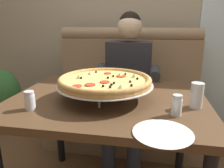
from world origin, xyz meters
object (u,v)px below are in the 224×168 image
dining_table (108,112)px  plate_near_left (163,132)px  shaker_oregano (177,107)px  drinking_glass (197,97)px  booth_bench (126,101)px  pizza (105,81)px  shaker_pepper_flakes (30,102)px  potted_plant (4,98)px  diner_main (128,78)px

dining_table → plate_near_left: size_ratio=4.71×
shaker_oregano → drinking_glass: size_ratio=0.78×
booth_bench → plate_near_left: booth_bench is taller
pizza → shaker_pepper_flakes: bearing=-146.0°
shaker_oregano → potted_plant: bearing=149.9°
diner_main → shaker_pepper_flakes: bearing=-114.1°
booth_bench → potted_plant: (-1.33, -0.12, -0.01)m
plate_near_left → booth_bench: bearing=103.1°
booth_bench → dining_table: booth_bench is taller
dining_table → shaker_pepper_flakes: bearing=-145.0°
dining_table → shaker_oregano: 0.44m
booth_bench → plate_near_left: size_ratio=6.17×
plate_near_left → drinking_glass: drinking_glass is taller
drinking_glass → shaker_pepper_flakes: bearing=-167.8°
drinking_glass → pizza: bearing=174.3°
drinking_glass → potted_plant: size_ratio=0.19×
booth_bench → dining_table: size_ratio=1.31×
diner_main → plate_near_left: bearing=-76.0°
shaker_pepper_flakes → shaker_oregano: 0.73m
diner_main → potted_plant: bearing=174.0°
plate_near_left → drinking_glass: bearing=60.3°
dining_table → drinking_glass: drinking_glass is taller
shaker_oregano → dining_table: bearing=152.5°
pizza → potted_plant: 1.61m
dining_table → potted_plant: bearing=149.2°
shaker_oregano → pizza: bearing=155.6°
dining_table → drinking_glass: 0.51m
booth_bench → pizza: (-0.01, -0.93, 0.46)m
potted_plant → shaker_oregano: bearing=-30.1°
shaker_pepper_flakes → drinking_glass: drinking_glass is taller
shaker_pepper_flakes → potted_plant: 1.48m
shaker_oregano → booth_bench: bearing=108.6°
drinking_glass → potted_plant: drinking_glass is taller
booth_bench → shaker_pepper_flakes: (-0.36, -1.16, 0.40)m
shaker_oregano → drinking_glass: bearing=48.4°
booth_bench → shaker_oregano: size_ratio=14.39×
diner_main → booth_bench: bearing=99.5°
booth_bench → pizza: bearing=-90.8°
drinking_glass → potted_plant: (-1.81, 0.86, -0.43)m
dining_table → shaker_pepper_flakes: (-0.36, -0.25, 0.14)m
pizza → potted_plant: bearing=148.3°
plate_near_left → shaker_oregano: bearing=70.0°
drinking_glass → booth_bench: bearing=116.2°
diner_main → shaker_pepper_flakes: diner_main is taller
shaker_oregano → potted_plant: 2.00m
diner_main → shaker_oregano: 0.90m
pizza → drinking_glass: pizza is taller
shaker_oregano → drinking_glass: (0.11, 0.13, 0.02)m
diner_main → drinking_glass: diner_main is taller
pizza → shaker_oregano: (0.38, -0.17, -0.06)m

